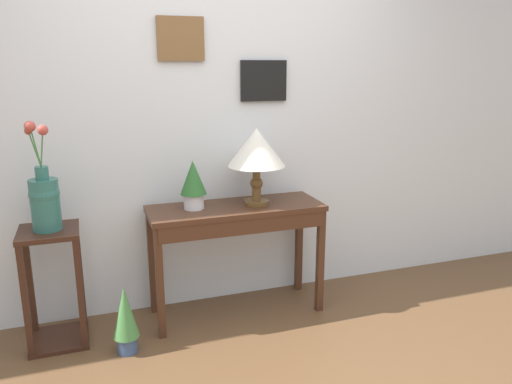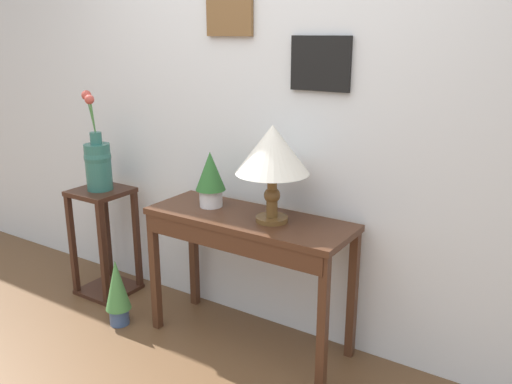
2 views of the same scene
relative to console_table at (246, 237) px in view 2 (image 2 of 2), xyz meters
name	(u,v)px [view 2 (image 2 of 2)]	position (x,y,z in m)	size (l,w,h in m)	color
back_wall_with_art	(269,91)	(-0.06, 0.32, 0.75)	(9.00, 0.13, 2.80)	silver
console_table	(246,237)	(0.00, 0.00, 0.00)	(1.15, 0.42, 0.76)	#472819
table_lamp	(272,152)	(0.15, 0.02, 0.48)	(0.38, 0.38, 0.51)	brown
potted_plant_on_console	(210,177)	(-0.27, 0.05, 0.29)	(0.17, 0.17, 0.32)	silver
pedestal_stand_left	(105,242)	(-1.15, 0.01, -0.29)	(0.34, 0.34, 0.73)	#381E14
flower_vase_tall	(98,160)	(-1.15, 0.01, 0.28)	(0.17, 0.17, 0.64)	#2D665B
potted_plant_floor	(117,290)	(-0.77, -0.25, -0.42)	(0.15, 0.15, 0.42)	#3D5684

